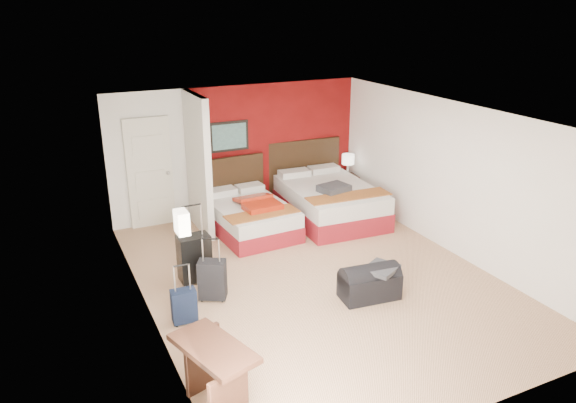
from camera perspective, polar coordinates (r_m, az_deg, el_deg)
ground at (r=8.48m, az=2.96°, el=-7.95°), size 6.50×6.50×0.00m
room_walls at (r=8.71m, az=-9.55°, el=1.57°), size 5.02×6.52×2.50m
red_accent_panel at (r=11.06m, az=-1.49°, el=5.78°), size 3.50×0.04×2.50m
partition_wall at (r=9.92m, az=-9.28°, el=3.83°), size 0.12×1.20×2.50m
entry_door at (r=10.36m, az=-14.13°, el=2.89°), size 0.82×0.06×2.05m
bed_left at (r=9.99m, az=-3.89°, el=-1.77°), size 1.35×1.86×0.54m
bed_right at (r=10.62m, az=4.38°, el=-0.09°), size 1.66×2.28×0.66m
red_suitcase_open at (r=9.83m, az=-3.17°, el=-0.11°), size 0.68×0.91×0.11m
jacket_bundle at (r=10.20m, az=4.78°, el=1.37°), size 0.60×0.51×0.13m
nightstand at (r=11.64m, az=6.14°, el=1.39°), size 0.43×0.43×0.55m
table_lamp at (r=11.49m, az=6.23°, el=3.76°), size 0.34×0.34×0.46m
suitcase_black at (r=8.37m, az=-9.66°, el=-5.94°), size 0.48×0.31×0.70m
suitcase_charcoal at (r=7.87m, az=-7.83°, el=-8.19°), size 0.45×0.39×0.56m
suitcase_navy at (r=7.42m, az=-10.71°, el=-10.75°), size 0.33×0.22×0.45m
duffel_bag at (r=7.95m, az=8.44°, el=-8.50°), size 0.86×0.53×0.42m
jacket_draped at (r=7.88m, az=9.65°, el=-6.88°), size 0.60×0.57×0.06m
desk at (r=5.86m, az=-7.57°, el=-17.83°), size 0.74×1.06×0.80m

